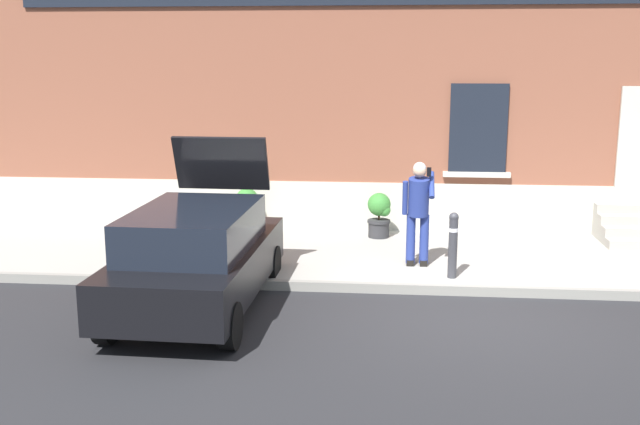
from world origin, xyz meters
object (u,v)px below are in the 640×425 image
object	(u,v)px
hatchback_car_black	(197,256)
planter_charcoal	(379,214)
bollard_far_left	(231,238)
person_on_phone	(418,207)
bollard_near_person	(453,243)
planter_terracotta	(248,208)

from	to	relation	value
hatchback_car_black	planter_charcoal	bearing A→B (deg)	58.09
bollard_far_left	person_on_phone	size ratio (longest dim) A/B	0.60
bollard_near_person	bollard_far_left	bearing A→B (deg)	180.00
hatchback_car_black	bollard_far_left	xyz separation A→B (m)	(0.17, 1.43, -0.09)
bollard_far_left	person_on_phone	bearing A→B (deg)	11.51
bollard_near_person	person_on_phone	distance (m)	0.91
planter_terracotta	planter_charcoal	distance (m)	2.63
bollard_far_left	planter_terracotta	size ratio (longest dim) A/B	1.22
hatchback_car_black	planter_terracotta	size ratio (longest dim) A/B	4.78
hatchback_car_black	bollard_far_left	size ratio (longest dim) A/B	3.93
hatchback_car_black	person_on_phone	distance (m)	3.77
person_on_phone	planter_terracotta	distance (m)	4.01
bollard_near_person	planter_charcoal	distance (m)	2.84
bollard_near_person	planter_terracotta	distance (m)	4.76
bollard_near_person	bollard_far_left	distance (m)	3.51
bollard_far_left	planter_charcoal	xyz separation A→B (m)	(2.33, 2.58, -0.11)
planter_terracotta	planter_charcoal	world-z (taller)	same
planter_terracotta	hatchback_car_black	bearing A→B (deg)	-88.50
planter_charcoal	person_on_phone	bearing A→B (deg)	-71.64
person_on_phone	planter_charcoal	bearing A→B (deg)	122.48
person_on_phone	planter_terracotta	bearing A→B (deg)	159.36
bollard_far_left	planter_terracotta	distance (m)	2.89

